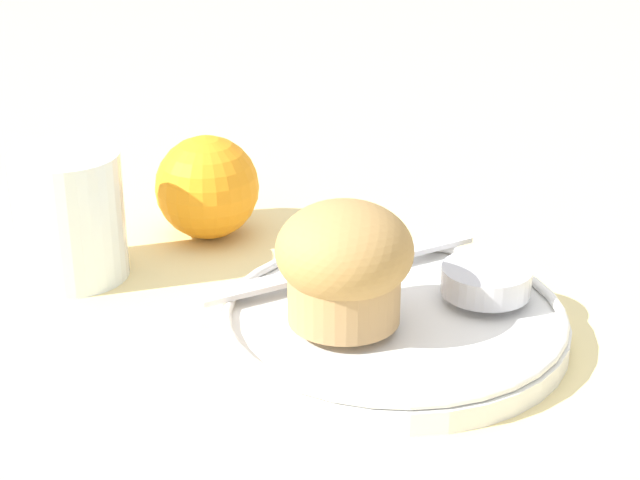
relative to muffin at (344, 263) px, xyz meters
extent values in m
plane|color=beige|center=(0.03, 0.01, -0.06)|extent=(3.00, 3.00, 0.00)
cylinder|color=white|center=(0.03, -0.01, -0.05)|extent=(0.21, 0.21, 0.01)
torus|color=white|center=(0.03, -0.01, -0.04)|extent=(0.21, 0.21, 0.01)
cylinder|color=tan|center=(0.00, 0.00, -0.02)|extent=(0.07, 0.07, 0.04)
ellipsoid|color=#A87F47|center=(0.00, 0.00, 0.01)|extent=(0.08, 0.08, 0.06)
cylinder|color=silver|center=(0.09, -0.04, -0.03)|extent=(0.06, 0.06, 0.02)
cylinder|color=beige|center=(0.09, -0.04, -0.02)|extent=(0.05, 0.05, 0.00)
sphere|color=#B7192D|center=(0.02, 0.02, -0.03)|extent=(0.01, 0.01, 0.01)
sphere|color=#B7192D|center=(0.03, 0.02, -0.03)|extent=(0.01, 0.01, 0.01)
cube|color=silver|center=(0.05, 0.05, -0.03)|extent=(0.19, 0.07, 0.00)
sphere|color=orange|center=(0.05, 0.19, -0.02)|extent=(0.08, 0.08, 0.08)
cylinder|color=silver|center=(-0.05, 0.20, -0.01)|extent=(0.07, 0.07, 0.09)
camera|label=1|loc=(-0.41, -0.38, 0.27)|focal=60.00mm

